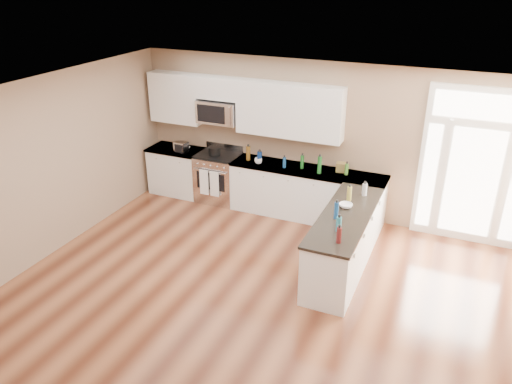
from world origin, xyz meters
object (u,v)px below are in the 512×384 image
Objects in this scene: stockpot at (214,151)px; peninsula_cabinet at (344,244)px; toaster_oven at (181,147)px; kitchen_range at (219,177)px.

peninsula_cabinet is at bearing -25.77° from stockpot.
toaster_oven reaches higher than stockpot.
toaster_oven is (-0.68, -0.09, 0.01)m from stockpot.
peninsula_cabinet is 10.24× the size of stockpot.
stockpot is at bearing -138.44° from kitchen_range.
stockpot is (-2.91, 1.41, 0.60)m from peninsula_cabinet.
stockpot is 0.95× the size of toaster_oven.
kitchen_range is at bearing 17.12° from toaster_oven.
stockpot is at bearing 14.34° from toaster_oven.
peninsula_cabinet is 3.87m from toaster_oven.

